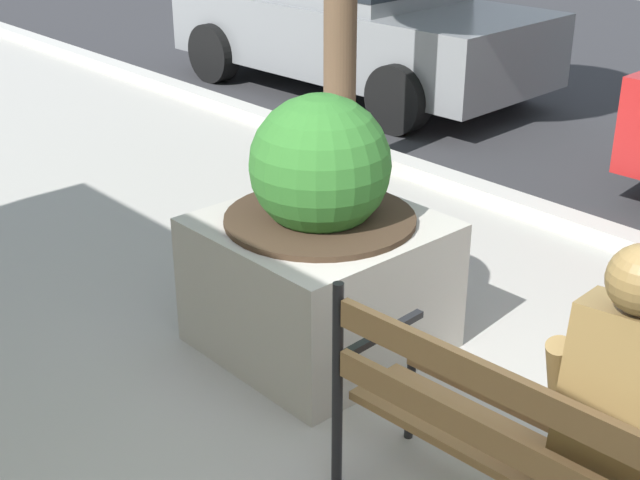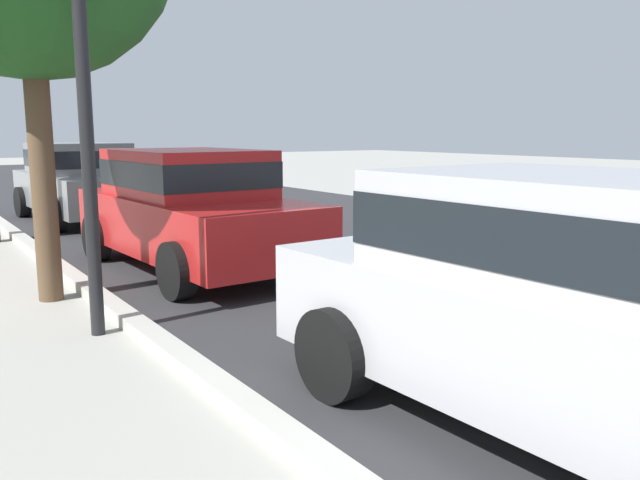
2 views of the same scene
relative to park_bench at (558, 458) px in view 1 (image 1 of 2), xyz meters
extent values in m
cube|color=olive|center=(-0.01, 0.11, -0.09)|extent=(1.70, 0.21, 0.04)
cube|color=olive|center=(-0.02, 0.29, -0.09)|extent=(1.70, 0.21, 0.04)
cube|color=olive|center=(0.01, -0.16, 0.08)|extent=(1.70, 0.14, 0.11)
cube|color=olive|center=(0.01, -0.16, 0.30)|extent=(1.70, 0.14, 0.11)
cylinder|color=black|center=(-0.90, 0.26, -0.32)|extent=(0.04, 0.04, 0.45)
cylinder|color=black|center=(-0.87, -0.21, -0.07)|extent=(0.04, 0.04, 0.95)
cube|color=black|center=(-0.88, 0.06, 0.08)|extent=(0.06, 0.48, 0.03)
cube|color=brown|center=(0.14, 0.17, 0.02)|extent=(0.39, 0.38, 0.16)
cube|color=brown|center=(0.16, 0.07, 0.34)|extent=(0.41, 0.35, 0.55)
cylinder|color=brown|center=(-0.06, 0.05, 0.29)|extent=(0.12, 0.19, 0.29)
cylinder|color=brown|center=(-0.10, 0.18, 0.12)|extent=(0.13, 0.28, 0.10)
cylinder|color=brown|center=(0.02, 0.29, -0.02)|extent=(0.19, 0.38, 0.14)
cylinder|color=brown|center=(-0.01, 0.47, -0.29)|extent=(0.11, 0.11, 0.50)
cube|color=#A8A399|center=(-1.77, 0.52, -0.19)|extent=(1.08, 1.08, 0.70)
cylinder|color=#38281C|center=(-1.77, 0.52, 0.18)|extent=(0.97, 0.97, 0.03)
sphere|color=#2D6B28|center=(-1.77, 0.52, 0.46)|extent=(0.70, 0.70, 0.70)
cube|color=slate|center=(-5.41, 4.31, 0.07)|extent=(4.17, 1.88, 0.70)
cylinder|color=black|center=(-4.11, 5.22, -0.22)|extent=(0.65, 0.25, 0.64)
cylinder|color=black|center=(-4.04, 3.52, -0.22)|extent=(0.65, 0.25, 0.64)
cylinder|color=black|center=(-6.78, 5.10, -0.22)|extent=(0.65, 0.25, 0.64)
cylinder|color=black|center=(-6.70, 3.40, -0.22)|extent=(0.65, 0.25, 0.64)
camera|label=1|loc=(1.25, -2.22, 1.91)|focal=49.55mm
camera|label=2|loc=(8.07, 0.98, 1.26)|focal=36.41mm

